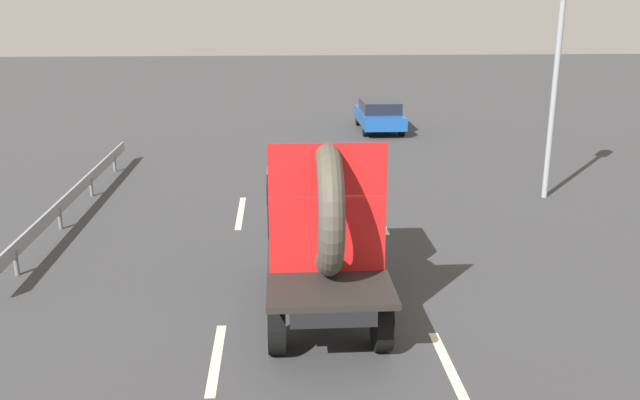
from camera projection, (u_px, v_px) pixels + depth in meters
The scene contains 9 objects.
ground_plane at pixel (327, 306), 12.71m from camera, with size 120.00×120.00×0.00m, color #38383A.
flatbed_truck at pixel (321, 217), 12.58m from camera, with size 2.02×4.68×3.35m.
distant_sedan at pixel (379, 114), 29.59m from camera, with size 1.75×4.09×1.33m.
traffic_light at pixel (559, 50), 18.53m from camera, with size 0.42×0.36×6.52m.
guardrail at pixel (76, 193), 18.26m from camera, with size 0.10×11.91×0.71m.
lane_dash_left_near at pixel (216, 358), 10.84m from camera, with size 2.27×0.16×0.01m, color beige.
lane_dash_left_far at pixel (241, 213), 18.27m from camera, with size 2.88×0.16×0.01m, color beige.
lane_dash_right_near at pixel (451, 371), 10.47m from camera, with size 2.47×0.16×0.01m, color beige.
lane_dash_right_far at pixel (378, 216), 17.94m from camera, with size 2.94×0.16×0.01m, color beige.
Camera 1 is at (-0.86, -11.60, 5.50)m, focal length 38.12 mm.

